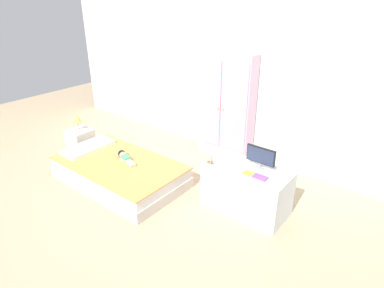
{
  "coord_description": "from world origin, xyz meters",
  "views": [
    {
      "loc": [
        2.57,
        -2.45,
        2.29
      ],
      "look_at": [
        0.33,
        0.41,
        0.58
      ],
      "focal_mm": 31.04,
      "sensor_mm": 36.0,
      "label": 1
    }
  ],
  "objects_px": {
    "wardrobe": "(226,106)",
    "tv_stand": "(246,189)",
    "nightstand": "(81,142)",
    "table_lamp": "(77,119)",
    "doll": "(124,157)",
    "tv_monitor": "(261,156)",
    "book_purple": "(260,177)",
    "bed": "(120,172)",
    "rocking_horse_toy": "(210,160)",
    "book_yellow": "(249,173)"
  },
  "relations": [
    {
      "from": "nightstand",
      "to": "tv_stand",
      "type": "height_order",
      "value": "tv_stand"
    },
    {
      "from": "rocking_horse_toy",
      "to": "book_purple",
      "type": "relative_size",
      "value": 0.69
    },
    {
      "from": "doll",
      "to": "book_yellow",
      "type": "bearing_deg",
      "value": 9.33
    },
    {
      "from": "table_lamp",
      "to": "book_yellow",
      "type": "distance_m",
      "value": 2.75
    },
    {
      "from": "tv_monitor",
      "to": "book_purple",
      "type": "height_order",
      "value": "tv_monitor"
    },
    {
      "from": "wardrobe",
      "to": "tv_stand",
      "type": "xyz_separation_m",
      "value": [
        0.96,
        -1.02,
        -0.5
      ]
    },
    {
      "from": "table_lamp",
      "to": "tv_stand",
      "type": "relative_size",
      "value": 0.27
    },
    {
      "from": "doll",
      "to": "tv_stand",
      "type": "relative_size",
      "value": 0.42
    },
    {
      "from": "nightstand",
      "to": "table_lamp",
      "type": "height_order",
      "value": "table_lamp"
    },
    {
      "from": "nightstand",
      "to": "table_lamp",
      "type": "bearing_deg",
      "value": 0.0
    },
    {
      "from": "book_yellow",
      "to": "book_purple",
      "type": "relative_size",
      "value": 0.78
    },
    {
      "from": "book_yellow",
      "to": "nightstand",
      "type": "bearing_deg",
      "value": -176.0
    },
    {
      "from": "wardrobe",
      "to": "tv_monitor",
      "type": "relative_size",
      "value": 4.67
    },
    {
      "from": "tv_stand",
      "to": "tv_monitor",
      "type": "bearing_deg",
      "value": 40.18
    },
    {
      "from": "wardrobe",
      "to": "bed",
      "type": "bearing_deg",
      "value": -112.39
    },
    {
      "from": "table_lamp",
      "to": "book_purple",
      "type": "height_order",
      "value": "table_lamp"
    },
    {
      "from": "rocking_horse_toy",
      "to": "book_yellow",
      "type": "bearing_deg",
      "value": 7.43
    },
    {
      "from": "doll",
      "to": "rocking_horse_toy",
      "type": "height_order",
      "value": "rocking_horse_toy"
    },
    {
      "from": "table_lamp",
      "to": "tv_monitor",
      "type": "height_order",
      "value": "tv_monitor"
    },
    {
      "from": "bed",
      "to": "rocking_horse_toy",
      "type": "xyz_separation_m",
      "value": [
        1.19,
        0.32,
        0.44
      ]
    },
    {
      "from": "nightstand",
      "to": "wardrobe",
      "type": "bearing_deg",
      "value": 37.58
    },
    {
      "from": "bed",
      "to": "table_lamp",
      "type": "height_order",
      "value": "table_lamp"
    },
    {
      "from": "bed",
      "to": "tv_stand",
      "type": "height_order",
      "value": "tv_stand"
    },
    {
      "from": "bed",
      "to": "wardrobe",
      "type": "relative_size",
      "value": 1.09
    },
    {
      "from": "tv_stand",
      "to": "book_yellow",
      "type": "relative_size",
      "value": 7.91
    },
    {
      "from": "tv_stand",
      "to": "rocking_horse_toy",
      "type": "distance_m",
      "value": 0.52
    },
    {
      "from": "bed",
      "to": "doll",
      "type": "height_order",
      "value": "doll"
    },
    {
      "from": "wardrobe",
      "to": "nightstand",
      "type": "bearing_deg",
      "value": -142.42
    },
    {
      "from": "bed",
      "to": "wardrobe",
      "type": "bearing_deg",
      "value": 67.61
    },
    {
      "from": "rocking_horse_toy",
      "to": "doll",
      "type": "bearing_deg",
      "value": -169.96
    },
    {
      "from": "bed",
      "to": "wardrobe",
      "type": "xyz_separation_m",
      "value": [
        0.62,
        1.5,
        0.63
      ]
    },
    {
      "from": "tv_stand",
      "to": "rocking_horse_toy",
      "type": "relative_size",
      "value": 8.91
    },
    {
      "from": "doll",
      "to": "wardrobe",
      "type": "height_order",
      "value": "wardrobe"
    },
    {
      "from": "doll",
      "to": "tv_monitor",
      "type": "bearing_deg",
      "value": 15.24
    },
    {
      "from": "nightstand",
      "to": "wardrobe",
      "type": "relative_size",
      "value": 0.25
    },
    {
      "from": "tv_stand",
      "to": "tv_monitor",
      "type": "xyz_separation_m",
      "value": [
        0.1,
        0.08,
        0.41
      ]
    },
    {
      "from": "tv_stand",
      "to": "book_purple",
      "type": "height_order",
      "value": "book_purple"
    },
    {
      "from": "table_lamp",
      "to": "rocking_horse_toy",
      "type": "bearing_deg",
      "value": 3.31
    },
    {
      "from": "tv_monitor",
      "to": "rocking_horse_toy",
      "type": "height_order",
      "value": "tv_monitor"
    },
    {
      "from": "table_lamp",
      "to": "rocking_horse_toy",
      "type": "relative_size",
      "value": 2.38
    },
    {
      "from": "bed",
      "to": "book_purple",
      "type": "xyz_separation_m",
      "value": [
        1.78,
        0.38,
        0.4
      ]
    },
    {
      "from": "book_purple",
      "to": "table_lamp",
      "type": "bearing_deg",
      "value": -176.18
    },
    {
      "from": "nightstand",
      "to": "wardrobe",
      "type": "distance_m",
      "value": 2.24
    },
    {
      "from": "tv_stand",
      "to": "wardrobe",
      "type": "bearing_deg",
      "value": 133.23
    },
    {
      "from": "table_lamp",
      "to": "bed",
      "type": "bearing_deg",
      "value": -9.58
    },
    {
      "from": "tv_stand",
      "to": "tv_monitor",
      "type": "distance_m",
      "value": 0.43
    },
    {
      "from": "book_purple",
      "to": "nightstand",
      "type": "bearing_deg",
      "value": -176.18
    },
    {
      "from": "nightstand",
      "to": "book_yellow",
      "type": "height_order",
      "value": "book_yellow"
    },
    {
      "from": "doll",
      "to": "tv_stand",
      "type": "bearing_deg",
      "value": 13.4
    },
    {
      "from": "table_lamp",
      "to": "book_yellow",
      "type": "height_order",
      "value": "table_lamp"
    }
  ]
}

